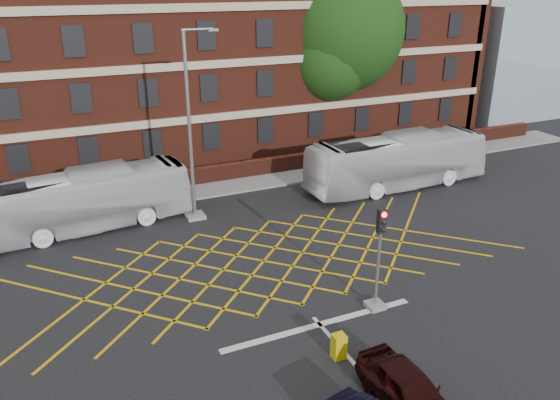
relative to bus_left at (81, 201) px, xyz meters
name	(u,v)px	position (x,y,z in m)	size (l,w,h in m)	color
ground	(282,281)	(7.20, -9.09, -1.57)	(120.00, 120.00, 0.00)	black
victorian_building	(159,43)	(7.44, 12.91, 6.26)	(51.00, 12.17, 20.40)	#5B2317
boundary_wall	(197,177)	(7.20, 3.91, -1.02)	(56.00, 0.50, 1.10)	#4C1D14
far_pavement	(202,189)	(7.20, 2.91, -1.51)	(60.00, 3.00, 0.12)	slate
glass_block	(513,58)	(41.20, 11.91, 3.43)	(14.00, 10.00, 10.00)	#99B2BF
box_junction_hatching	(264,261)	(7.20, -7.09, -1.57)	(11.50, 0.12, 0.02)	#CC990C
stop_line	(320,324)	(7.20, -12.59, -1.56)	(8.00, 0.30, 0.02)	silver
bus_left	(81,201)	(0.00, 0.00, 0.00)	(2.64, 11.29, 3.15)	silver
bus_right	(397,161)	(18.52, -1.53, 0.09)	(2.80, 11.95, 3.33)	silver
car_maroon	(408,390)	(7.58, -17.51, -0.90)	(1.59, 3.96, 1.35)	black
deciduous_tree	(342,39)	(20.17, 8.61, 6.40)	(9.16, 9.16, 13.18)	black
traffic_light_near	(378,269)	(9.76, -12.48, 0.19)	(0.70, 0.70, 4.27)	slate
street_lamp	(192,156)	(5.73, -0.98, 1.94)	(2.25, 1.00, 9.96)	slate
utility_cabinet	(339,346)	(6.87, -14.56, -1.11)	(0.45, 0.41, 0.93)	gold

